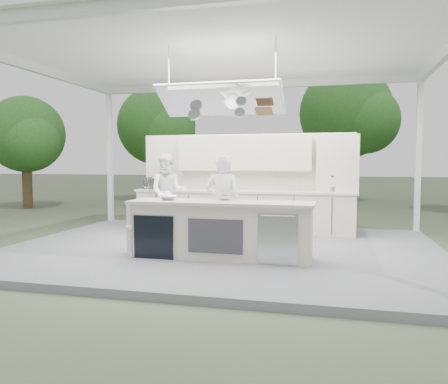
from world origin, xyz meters
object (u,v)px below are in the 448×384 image
(back_counter, at_px, (243,211))
(sous_chef, at_px, (168,192))
(head_chef, at_px, (223,204))
(demo_island, at_px, (219,230))

(back_counter, bearing_deg, sous_chef, -168.28)
(back_counter, bearing_deg, head_chef, -87.09)
(demo_island, relative_size, sous_chef, 1.73)
(back_counter, xyz_separation_m, sous_chef, (-1.69, -0.35, 0.42))
(head_chef, bearing_deg, back_counter, -95.08)
(demo_island, height_order, head_chef, head_chef)
(demo_island, xyz_separation_m, head_chef, (-0.06, 0.46, 0.39))
(head_chef, height_order, sous_chef, sous_chef)
(back_counter, distance_m, sous_chef, 1.77)
(demo_island, relative_size, head_chef, 1.79)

